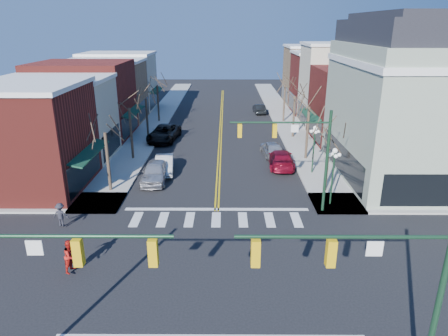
{
  "coord_description": "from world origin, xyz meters",
  "views": [
    {
      "loc": [
        0.65,
        -17.87,
        12.33
      ],
      "look_at": [
        0.52,
        8.69,
        2.8
      ],
      "focal_mm": 32.0,
      "sensor_mm": 36.0,
      "label": 1
    }
  ],
  "objects_px": {
    "car_right_far": "(259,109)",
    "car_right_near": "(281,159)",
    "car_left_near": "(155,172)",
    "car_left_mid": "(164,164)",
    "car_left_far": "(164,133)",
    "pedestrian_dark_a": "(76,251)",
    "lamppost_corner": "(333,167)",
    "car_right_mid": "(272,149)",
    "pedestrian_dark_b": "(61,215)",
    "victorian_corner": "(421,99)",
    "lamppost_midblock": "(314,141)",
    "pedestrian_red_b": "(71,256)"
  },
  "relations": [
    {
      "from": "car_right_far",
      "to": "pedestrian_dark_b",
      "type": "xyz_separation_m",
      "value": [
        -15.48,
        -35.62,
        0.25
      ]
    },
    {
      "from": "victorian_corner",
      "to": "car_right_mid",
      "type": "distance_m",
      "value": 13.85
    },
    {
      "from": "car_right_far",
      "to": "lamppost_midblock",
      "type": "bearing_deg",
      "value": 90.92
    },
    {
      "from": "victorian_corner",
      "to": "lamppost_corner",
      "type": "bearing_deg",
      "value": -144.14
    },
    {
      "from": "car_right_mid",
      "to": "car_right_far",
      "type": "relative_size",
      "value": 1.11
    },
    {
      "from": "car_right_near",
      "to": "car_right_mid",
      "type": "distance_m",
      "value": 3.17
    },
    {
      "from": "car_left_far",
      "to": "car_right_near",
      "type": "relative_size",
      "value": 1.14
    },
    {
      "from": "lamppost_midblock",
      "to": "pedestrian_dark_a",
      "type": "bearing_deg",
      "value": -136.99
    },
    {
      "from": "lamppost_corner",
      "to": "car_right_near",
      "type": "bearing_deg",
      "value": 106.59
    },
    {
      "from": "car_right_near",
      "to": "car_left_far",
      "type": "bearing_deg",
      "value": -34.12
    },
    {
      "from": "victorian_corner",
      "to": "pedestrian_dark_b",
      "type": "distance_m",
      "value": 28.63
    },
    {
      "from": "lamppost_midblock",
      "to": "car_left_mid",
      "type": "height_order",
      "value": "lamppost_midblock"
    },
    {
      "from": "victorian_corner",
      "to": "car_right_mid",
      "type": "relative_size",
      "value": 3.1
    },
    {
      "from": "car_right_near",
      "to": "pedestrian_dark_a",
      "type": "distance_m",
      "value": 20.89
    },
    {
      "from": "victorian_corner",
      "to": "car_left_mid",
      "type": "relative_size",
      "value": 3.24
    },
    {
      "from": "lamppost_corner",
      "to": "car_left_near",
      "type": "bearing_deg",
      "value": 160.76
    },
    {
      "from": "car_left_near",
      "to": "car_left_mid",
      "type": "bearing_deg",
      "value": 78.28
    },
    {
      "from": "car_right_near",
      "to": "car_right_mid",
      "type": "xyz_separation_m",
      "value": [
        -0.46,
        3.13,
        -0.0
      ]
    },
    {
      "from": "victorian_corner",
      "to": "pedestrian_dark_b",
      "type": "relative_size",
      "value": 9.09
    },
    {
      "from": "car_right_mid",
      "to": "car_left_far",
      "type": "bearing_deg",
      "value": -32.61
    },
    {
      "from": "pedestrian_dark_a",
      "to": "pedestrian_dark_b",
      "type": "distance_m",
      "value": 5.17
    },
    {
      "from": "car_left_far",
      "to": "car_left_near",
      "type": "bearing_deg",
      "value": -78.37
    },
    {
      "from": "car_right_near",
      "to": "car_right_mid",
      "type": "height_order",
      "value": "car_right_near"
    },
    {
      "from": "car_right_far",
      "to": "car_right_near",
      "type": "bearing_deg",
      "value": 85.38
    },
    {
      "from": "car_left_mid",
      "to": "car_left_far",
      "type": "bearing_deg",
      "value": 92.56
    },
    {
      "from": "lamppost_corner",
      "to": "pedestrian_dark_a",
      "type": "bearing_deg",
      "value": -152.82
    },
    {
      "from": "lamppost_midblock",
      "to": "pedestrian_red_b",
      "type": "xyz_separation_m",
      "value": [
        -15.6,
        -14.97,
        -1.92
      ]
    },
    {
      "from": "car_right_near",
      "to": "pedestrian_red_b",
      "type": "bearing_deg",
      "value": 54.31
    },
    {
      "from": "lamppost_corner",
      "to": "car_right_mid",
      "type": "distance_m",
      "value": 12.1
    },
    {
      "from": "lamppost_midblock",
      "to": "car_left_near",
      "type": "relative_size",
      "value": 0.87
    },
    {
      "from": "car_left_near",
      "to": "car_left_mid",
      "type": "distance_m",
      "value": 2.25
    },
    {
      "from": "victorian_corner",
      "to": "pedestrian_red_b",
      "type": "distance_m",
      "value": 28.5
    },
    {
      "from": "car_left_far",
      "to": "car_right_near",
      "type": "bearing_deg",
      "value": -29.59
    },
    {
      "from": "pedestrian_red_b",
      "to": "victorian_corner",
      "type": "bearing_deg",
      "value": -43.84
    },
    {
      "from": "car_left_near",
      "to": "car_left_mid",
      "type": "height_order",
      "value": "car_left_near"
    },
    {
      "from": "car_right_mid",
      "to": "pedestrian_dark_b",
      "type": "xyz_separation_m",
      "value": [
        -15.14,
        -15.01,
        0.15
      ]
    },
    {
      "from": "lamppost_corner",
      "to": "car_right_near",
      "type": "relative_size",
      "value": 0.8
    },
    {
      "from": "car_right_near",
      "to": "pedestrian_dark_a",
      "type": "relative_size",
      "value": 3.11
    },
    {
      "from": "victorian_corner",
      "to": "car_right_far",
      "type": "height_order",
      "value": "victorian_corner"
    },
    {
      "from": "pedestrian_dark_b",
      "to": "lamppost_corner",
      "type": "bearing_deg",
      "value": -163.95
    },
    {
      "from": "car_right_mid",
      "to": "pedestrian_dark_b",
      "type": "bearing_deg",
      "value": 38.34
    },
    {
      "from": "lamppost_midblock",
      "to": "pedestrian_red_b",
      "type": "distance_m",
      "value": 21.7
    },
    {
      "from": "car_left_far",
      "to": "car_right_far",
      "type": "relative_size",
      "value": 1.49
    },
    {
      "from": "lamppost_corner",
      "to": "pedestrian_dark_b",
      "type": "bearing_deg",
      "value": -169.11
    },
    {
      "from": "car_right_mid",
      "to": "pedestrian_dark_b",
      "type": "distance_m",
      "value": 21.32
    },
    {
      "from": "lamppost_corner",
      "to": "car_right_far",
      "type": "height_order",
      "value": "lamppost_corner"
    },
    {
      "from": "car_right_far",
      "to": "car_right_mid",
      "type": "bearing_deg",
      "value": 84.15
    },
    {
      "from": "car_right_near",
      "to": "lamppost_corner",
      "type": "bearing_deg",
      "value": 108.73
    },
    {
      "from": "car_right_near",
      "to": "car_right_mid",
      "type": "relative_size",
      "value": 1.18
    },
    {
      "from": "victorian_corner",
      "to": "car_right_near",
      "type": "height_order",
      "value": "victorian_corner"
    }
  ]
}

